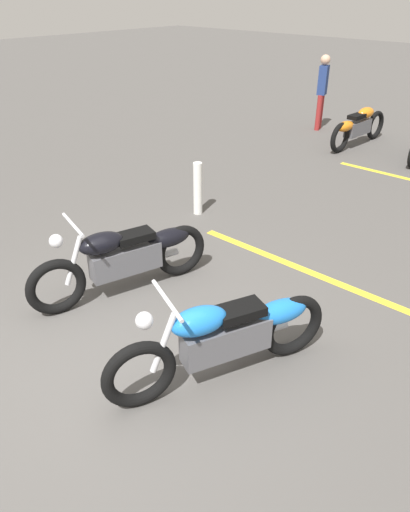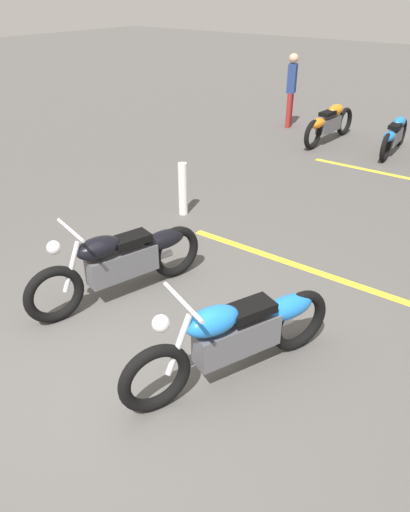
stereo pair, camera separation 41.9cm
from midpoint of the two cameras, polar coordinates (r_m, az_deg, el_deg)
The scene contains 7 objects.
ground_plane at distance 4.89m, azimuth -8.44°, elevation -12.41°, with size 60.00×60.00×0.00m, color #514F4C.
motorcycle_bright_foreground at distance 4.43m, azimuth 5.33°, elevation -9.40°, with size 2.11×0.94×1.04m.
motorcycle_dark_foreground at distance 5.65m, azimuth -7.21°, elevation -0.14°, with size 2.18×0.78×1.04m.
motorcycle_row_right at distance 11.71m, azimuth 18.57°, elevation 14.27°, with size 2.17×0.32×0.82m.
bystander_near_row at distance 12.80m, azimuth 14.60°, elevation 18.52°, with size 0.29×0.26×1.76m.
bollard_post at distance 7.65m, azimuth 0.73°, elevation 7.91°, with size 0.14×0.14×0.84m, color white.
parking_stripe_mid at distance 6.44m, azimuth 13.13°, elevation -1.50°, with size 3.20×0.12×0.01m, color yellow.
Camera 1 is at (-2.01, -3.12, 3.24)m, focal length 33.96 mm.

